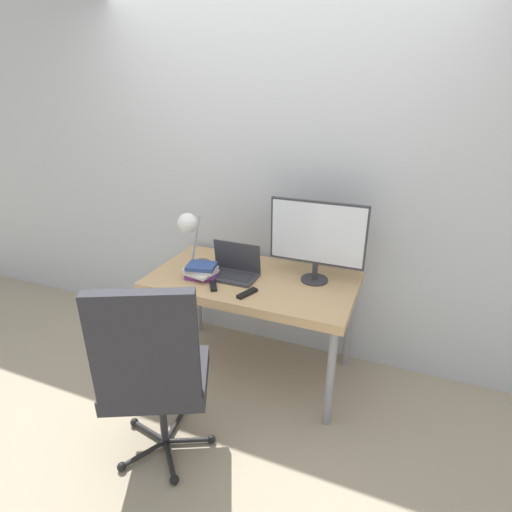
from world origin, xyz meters
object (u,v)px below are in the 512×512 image
Objects in this scene: laptop at (233,270)px; book_stack at (202,271)px; office_chair at (153,368)px; monitor at (317,236)px; desk_lamp at (189,227)px.

book_stack is at bearing -151.49° from laptop.
book_stack is (-0.19, -0.10, 0.00)m from laptop.
monitor is at bearing 60.95° from office_chair.
office_chair is 0.82m from book_stack.
office_chair is (0.26, -0.84, -0.45)m from desk_lamp.
book_stack is (-0.71, -0.24, -0.26)m from monitor.
laptop is 0.90m from office_chair.
desk_lamp reaches higher than office_chair.
office_chair is 4.78× the size of book_stack.
desk_lamp is 0.99m from office_chair.
laptop is 0.80× the size of desk_lamp.
laptop is 0.41m from desk_lamp.
laptop is 0.60m from monitor.
book_stack is at bearing -28.78° from desk_lamp.
laptop is at bearing -165.05° from monitor.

